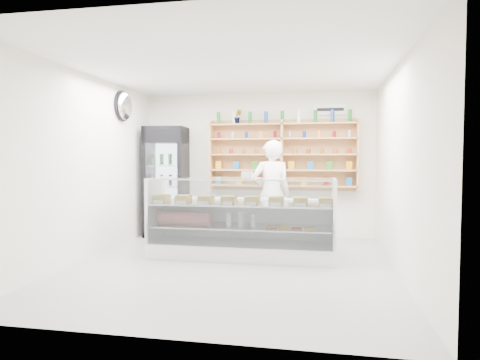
# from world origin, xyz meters

# --- Properties ---
(room) EXTENTS (5.00, 5.00, 5.00)m
(room) POSITION_xyz_m (0.00, 0.00, 1.40)
(room) COLOR #9C9BA0
(room) RESTS_ON ground
(display_counter) EXTENTS (2.83, 0.84, 1.23)m
(display_counter) POSITION_xyz_m (0.04, 0.56, 0.34)
(display_counter) COLOR white
(display_counter) RESTS_ON floor
(shop_worker) EXTENTS (0.77, 0.61, 1.84)m
(shop_worker) POSITION_xyz_m (0.40, 1.48, 0.92)
(shop_worker) COLOR white
(shop_worker) RESTS_ON floor
(drinks_cooler) EXTENTS (0.83, 0.81, 2.14)m
(drinks_cooler) POSITION_xyz_m (-1.76, 2.13, 1.07)
(drinks_cooler) COLOR black
(drinks_cooler) RESTS_ON floor
(wall_shelving) EXTENTS (2.84, 0.28, 1.33)m
(wall_shelving) POSITION_xyz_m (0.50, 2.34, 1.59)
(wall_shelving) COLOR tan
(wall_shelving) RESTS_ON back_wall
(potted_plant) EXTENTS (0.18, 0.16, 0.28)m
(potted_plant) POSITION_xyz_m (-0.37, 2.34, 2.34)
(potted_plant) COLOR #1E6626
(potted_plant) RESTS_ON wall_shelving
(security_mirror) EXTENTS (0.15, 0.50, 0.50)m
(security_mirror) POSITION_xyz_m (-2.17, 1.20, 2.45)
(security_mirror) COLOR silver
(security_mirror) RESTS_ON left_wall
(wall_sign) EXTENTS (0.62, 0.03, 0.20)m
(wall_sign) POSITION_xyz_m (1.40, 2.47, 2.45)
(wall_sign) COLOR white
(wall_sign) RESTS_ON back_wall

